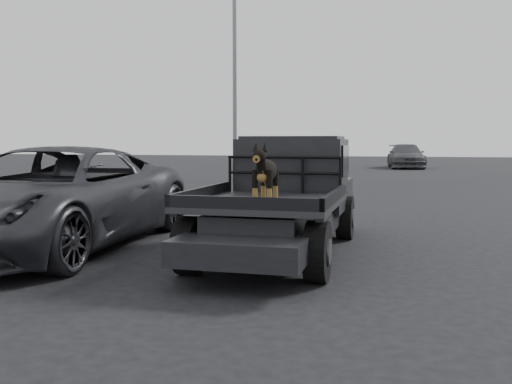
% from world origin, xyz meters
% --- Properties ---
extents(ground, '(120.00, 120.00, 0.00)m').
position_xyz_m(ground, '(0.00, 0.00, 0.00)').
color(ground, black).
rests_on(ground, ground).
extents(flatbed_ute, '(2.00, 5.40, 0.92)m').
position_xyz_m(flatbed_ute, '(-0.25, 2.49, 0.46)').
color(flatbed_ute, black).
rests_on(flatbed_ute, ground).
extents(ute_cab, '(1.72, 1.30, 0.88)m').
position_xyz_m(ute_cab, '(-0.25, 3.44, 1.36)').
color(ute_cab, black).
rests_on(ute_cab, flatbed_ute).
extents(headache_rack, '(1.80, 0.08, 0.55)m').
position_xyz_m(headache_rack, '(-0.25, 2.69, 1.20)').
color(headache_rack, black).
rests_on(headache_rack, flatbed_ute).
extents(dog, '(0.32, 0.60, 0.74)m').
position_xyz_m(dog, '(-0.10, 0.88, 1.29)').
color(dog, black).
rests_on(dog, flatbed_ute).
extents(parked_suv, '(3.02, 6.02, 1.64)m').
position_xyz_m(parked_suv, '(-3.88, 1.92, 0.82)').
color(parked_suv, '#2D2D32').
rests_on(parked_suv, ground).
extents(distant_car_a, '(3.53, 4.43, 1.41)m').
position_xyz_m(distant_car_a, '(-6.73, 30.36, 0.71)').
color(distant_car_a, '#4A4A4F').
rests_on(distant_car_a, ground).
extents(distant_car_b, '(2.62, 5.44, 1.53)m').
position_xyz_m(distant_car_b, '(1.56, 31.88, 0.76)').
color(distant_car_b, '#47484C').
rests_on(distant_car_b, ground).
extents(floodlight_near, '(1.08, 0.28, 13.12)m').
position_xyz_m(floodlight_near, '(-5.68, 17.94, 7.16)').
color(floodlight_near, slate).
rests_on(floodlight_near, ground).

